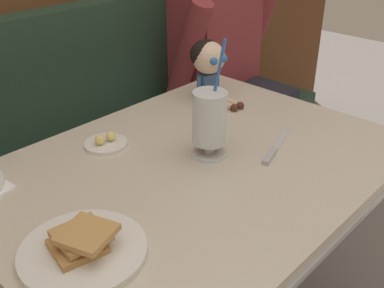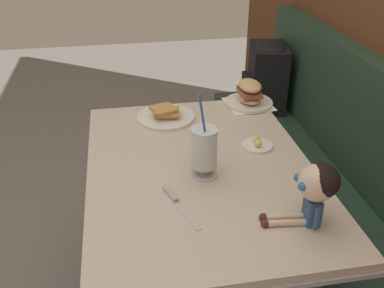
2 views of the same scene
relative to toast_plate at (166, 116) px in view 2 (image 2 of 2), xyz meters
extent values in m
cube|color=#233D2D|center=(0.40, 0.66, -0.53)|extent=(2.60, 0.48, 0.45)
cube|color=beige|center=(0.40, 0.07, -0.03)|extent=(1.10, 0.80, 0.03)
cube|color=#B7BABF|center=(0.40, 0.07, -0.05)|extent=(1.11, 0.81, 0.02)
cylinder|color=#A5A8AD|center=(0.40, 0.07, -0.39)|extent=(0.14, 0.14, 0.65)
cylinder|color=white|center=(0.00, 0.00, -0.01)|extent=(0.25, 0.25, 0.01)
cube|color=#B78447|center=(-0.01, 0.00, 0.01)|extent=(0.11, 0.11, 0.01)
cube|color=tan|center=(0.01, 0.01, 0.02)|extent=(0.11, 0.11, 0.01)
cube|color=tan|center=(0.01, -0.01, 0.04)|extent=(0.12, 0.12, 0.01)
cylinder|color=silver|center=(0.46, 0.08, -0.01)|extent=(0.10, 0.10, 0.01)
cylinder|color=silver|center=(0.46, 0.08, 0.01)|extent=(0.03, 0.03, 0.03)
cylinder|color=silver|center=(0.46, 0.08, 0.09)|extent=(0.09, 0.09, 0.14)
cylinder|color=brown|center=(0.46, 0.08, 0.09)|extent=(0.08, 0.08, 0.13)
cylinder|color=blue|center=(0.48, 0.07, 0.19)|extent=(0.02, 0.04, 0.22)
cube|color=white|center=(-0.08, 0.40, -0.01)|extent=(0.22, 0.22, 0.00)
cylinder|color=white|center=(-0.08, 0.40, -0.01)|extent=(0.22, 0.22, 0.01)
ellipsoid|color=tan|center=(-0.08, 0.40, 0.02)|extent=(0.15, 0.10, 0.04)
cube|color=#995138|center=(-0.08, 0.40, 0.05)|extent=(0.14, 0.09, 0.02)
ellipsoid|color=tan|center=(-0.08, 0.40, 0.08)|extent=(0.15, 0.10, 0.04)
cylinder|color=white|center=(0.30, 0.32, -0.01)|extent=(0.12, 0.12, 0.01)
sphere|color=#F4E07A|center=(0.28, 0.32, 0.01)|extent=(0.03, 0.03, 0.03)
sphere|color=#F4E07A|center=(0.32, 0.32, 0.01)|extent=(0.03, 0.03, 0.03)
cube|color=silver|center=(0.67, -0.02, -0.01)|extent=(0.14, 0.06, 0.00)
cube|color=#B2B5BA|center=(0.55, -0.05, -0.01)|extent=(0.09, 0.04, 0.01)
cube|color=#385689|center=(0.76, 0.34, 0.03)|extent=(0.07, 0.05, 0.08)
sphere|color=beige|center=(0.76, 0.34, 0.12)|extent=(0.11, 0.11, 0.11)
ellipsoid|color=black|center=(0.76, 0.35, 0.13)|extent=(0.12, 0.12, 0.10)
sphere|color=#2D6BB2|center=(0.73, 0.30, 0.13)|extent=(0.03, 0.03, 0.03)
sphere|color=#2D6BB2|center=(0.77, 0.29, 0.13)|extent=(0.03, 0.03, 0.03)
cylinder|color=beige|center=(0.73, 0.26, -0.01)|extent=(0.03, 0.12, 0.02)
cylinder|color=beige|center=(0.76, 0.26, -0.01)|extent=(0.03, 0.12, 0.02)
sphere|color=#4C2819|center=(0.73, 0.20, -0.01)|extent=(0.03, 0.03, 0.03)
sphere|color=#4C2819|center=(0.75, 0.20, -0.01)|extent=(0.03, 0.03, 0.03)
cylinder|color=#385689|center=(0.71, 0.35, 0.03)|extent=(0.02, 0.02, 0.07)
cylinder|color=#385689|center=(0.80, 0.34, 0.03)|extent=(0.02, 0.02, 0.07)
cube|color=black|center=(-0.64, 0.68, -0.12)|extent=(0.33, 0.25, 0.38)
cube|color=black|center=(-0.64, 0.56, -0.19)|extent=(0.22, 0.09, 0.17)
ellipsoid|color=black|center=(-0.64, 0.68, 0.06)|extent=(0.31, 0.24, 0.07)
camera|label=1|loc=(-0.36, -0.63, 0.60)|focal=43.37mm
camera|label=2|loc=(1.69, -0.18, 0.83)|focal=40.71mm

